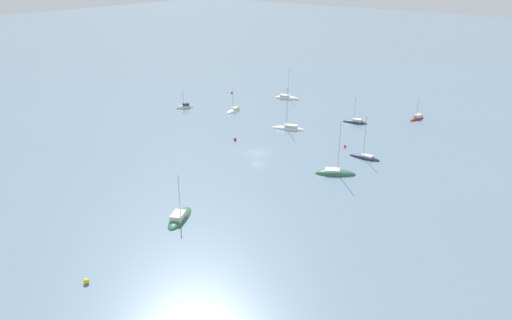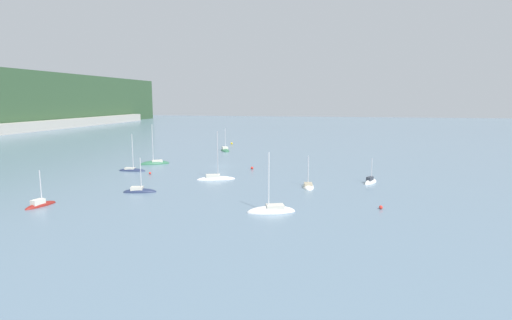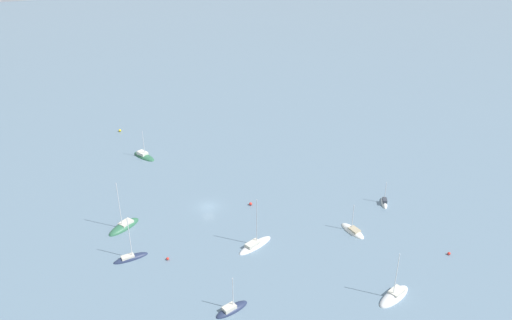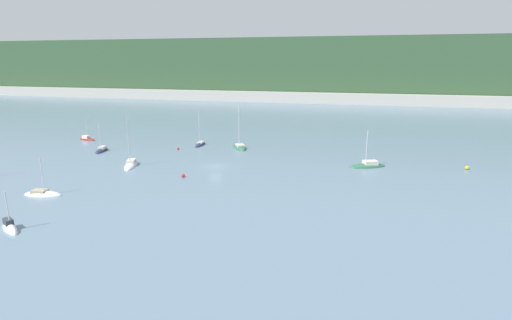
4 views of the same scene
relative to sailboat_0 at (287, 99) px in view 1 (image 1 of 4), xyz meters
name	(u,v)px [view 1 (image 1 of 4)]	position (x,y,z in m)	size (l,w,h in m)	color
ground_plane	(258,153)	(38.97, 19.64, -0.08)	(600.00, 600.00, 0.00)	slate
sailboat_0	(287,99)	(0.00, 0.00, 0.00)	(4.78, 7.84, 10.15)	silver
sailboat_1	(234,111)	(18.72, -4.10, -0.02)	(6.52, 3.05, 6.80)	white
sailboat_2	(180,218)	(68.66, 27.21, 0.04)	(8.02, 5.58, 8.18)	#2D6647
sailboat_3	(417,119)	(-4.21, 36.89, 0.06)	(5.66, 2.73, 6.39)	maroon
sailboat_4	(335,174)	(38.47, 37.75, -0.01)	(6.22, 7.81, 11.46)	#2D6647
sailboat_5	(365,158)	(27.79, 38.49, 0.01)	(2.29, 6.63, 9.54)	#232D4C
sailboat_6	(289,129)	(22.12, 15.81, 0.04)	(4.98, 8.40, 10.98)	silver
sailboat_7	(185,108)	(24.89, -16.30, 0.04)	(4.72, 3.43, 6.06)	white
sailboat_8	(355,122)	(8.00, 26.04, 0.02)	(3.42, 6.36, 7.10)	#232D4C
mooring_buoy_0	(345,146)	(24.67, 32.27, 0.19)	(0.54, 0.54, 0.54)	red
mooring_buoy_1	(86,281)	(87.49, 30.11, 0.29)	(0.74, 0.74, 0.74)	yellow
mooring_buoy_2	(235,139)	(35.94, 10.88, 0.26)	(0.68, 0.68, 0.68)	red
mooring_buoy_3	(232,93)	(5.16, -16.46, 0.21)	(0.58, 0.58, 0.58)	red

